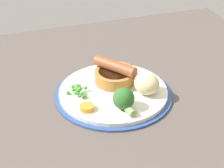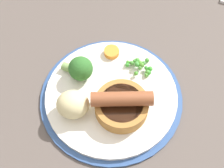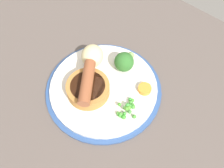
{
  "view_description": "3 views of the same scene",
  "coord_description": "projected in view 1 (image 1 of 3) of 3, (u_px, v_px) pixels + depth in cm",
  "views": [
    {
      "loc": [
        16.87,
        68.29,
        50.6
      ],
      "look_at": [
        -6.01,
        0.59,
        5.43
      ],
      "focal_mm": 60.0,
      "sensor_mm": 36.0,
      "label": 1
    },
    {
      "loc": [
        -28.66,
        -14.56,
        54.99
      ],
      "look_at": [
        -4.7,
        2.26,
        5.61
      ],
      "focal_mm": 50.0,
      "sensor_mm": 36.0,
      "label": 2
    },
    {
      "loc": [
        14.95,
        -19.75,
        52.75
      ],
      "look_at": [
        -4.12,
        2.31,
        6.41
      ],
      "focal_mm": 40.0,
      "sensor_mm": 36.0,
      "label": 3
    }
  ],
  "objects": [
    {
      "name": "pea_pile",
      "position": [
        78.0,
        90.0,
        0.83
      ],
      "size": [
        4.58,
        5.45,
        1.82
      ],
      "color": "#3D8B2A",
      "rests_on": "dinner_plate"
    },
    {
      "name": "carrot_slice_0",
      "position": [
        87.0,
        108.0,
        0.78
      ],
      "size": [
        3.18,
        3.18,
        1.05
      ],
      "primitive_type": "cylinder",
      "rotation": [
        0.0,
        0.0,
        3.19
      ],
      "color": "orange",
      "rests_on": "dinner_plate"
    },
    {
      "name": "dinner_plate",
      "position": [
        113.0,
        93.0,
        0.85
      ],
      "size": [
        26.7,
        26.7,
        1.4
      ],
      "color": "#2D4C84",
      "rests_on": "dining_table"
    },
    {
      "name": "broccoli_floret_near",
      "position": [
        124.0,
        99.0,
        0.77
      ],
      "size": [
        4.61,
        6.36,
        4.61
      ],
      "rotation": [
        0.0,
        0.0,
        4.89
      ],
      "color": "#2D6628",
      "rests_on": "dinner_plate"
    },
    {
      "name": "sausage_pudding",
      "position": [
        115.0,
        74.0,
        0.86
      ],
      "size": [
        9.53,
        10.0,
        5.37
      ],
      "rotation": [
        0.0,
        0.0,
        2.2
      ],
      "color": "#AD7538",
      "rests_on": "dinner_plate"
    },
    {
      "name": "dining_table",
      "position": [
        86.0,
        102.0,
        0.85
      ],
      "size": [
        110.0,
        80.0,
        3.0
      ],
      "primitive_type": "cube",
      "color": "#564C47",
      "rests_on": "ground"
    },
    {
      "name": "potato_chunk_1",
      "position": [
        147.0,
        84.0,
        0.82
      ],
      "size": [
        7.53,
        7.67,
        4.88
      ],
      "primitive_type": "ellipsoid",
      "rotation": [
        0.0,
        0.0,
        3.75
      ],
      "color": "beige",
      "rests_on": "dinner_plate"
    }
  ]
}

